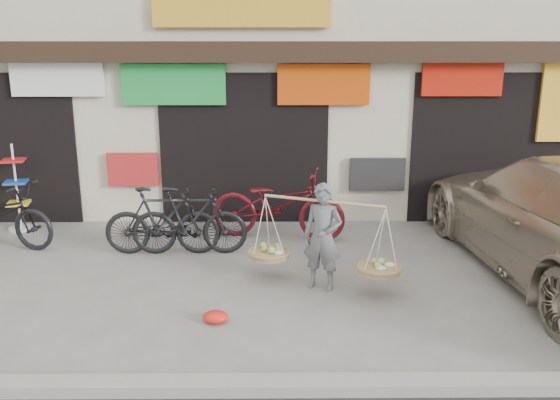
{
  "coord_description": "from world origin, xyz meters",
  "views": [
    {
      "loc": [
        0.56,
        -6.99,
        3.26
      ],
      "look_at": [
        0.62,
        0.9,
        1.11
      ],
      "focal_mm": 38.0,
      "sensor_mm": 36.0,
      "label": 1
    }
  ],
  "objects_px": {
    "bike_2": "(278,204)",
    "bike_1": "(189,221)",
    "display_rack": "(18,196)",
    "bike_3": "(163,221)",
    "street_vendor": "(323,242)"
  },
  "relations": [
    {
      "from": "bike_2",
      "to": "bike_1",
      "type": "bearing_deg",
      "value": 129.94
    },
    {
      "from": "bike_2",
      "to": "display_rack",
      "type": "xyz_separation_m",
      "value": [
        -4.55,
        0.52,
        0.02
      ]
    },
    {
      "from": "bike_3",
      "to": "display_rack",
      "type": "height_order",
      "value": "display_rack"
    },
    {
      "from": "bike_2",
      "to": "bike_3",
      "type": "distance_m",
      "value": 1.94
    },
    {
      "from": "bike_1",
      "to": "bike_3",
      "type": "xyz_separation_m",
      "value": [
        -0.42,
        0.0,
        0.0
      ]
    },
    {
      "from": "bike_2",
      "to": "bike_3",
      "type": "height_order",
      "value": "bike_2"
    },
    {
      "from": "bike_2",
      "to": "street_vendor",
      "type": "bearing_deg",
      "value": -152.54
    },
    {
      "from": "street_vendor",
      "to": "bike_2",
      "type": "xyz_separation_m",
      "value": [
        -0.59,
        2.08,
        -0.07
      ]
    },
    {
      "from": "bike_3",
      "to": "display_rack",
      "type": "distance_m",
      "value": 3.04
    },
    {
      "from": "bike_2",
      "to": "bike_3",
      "type": "bearing_deg",
      "value": 124.1
    },
    {
      "from": "street_vendor",
      "to": "bike_3",
      "type": "height_order",
      "value": "street_vendor"
    },
    {
      "from": "bike_1",
      "to": "bike_3",
      "type": "bearing_deg",
      "value": 89.19
    },
    {
      "from": "street_vendor",
      "to": "bike_3",
      "type": "relative_size",
      "value": 1.11
    },
    {
      "from": "street_vendor",
      "to": "display_rack",
      "type": "bearing_deg",
      "value": 174.78
    },
    {
      "from": "bike_1",
      "to": "display_rack",
      "type": "xyz_separation_m",
      "value": [
        -3.18,
        1.26,
        0.08
      ]
    }
  ]
}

